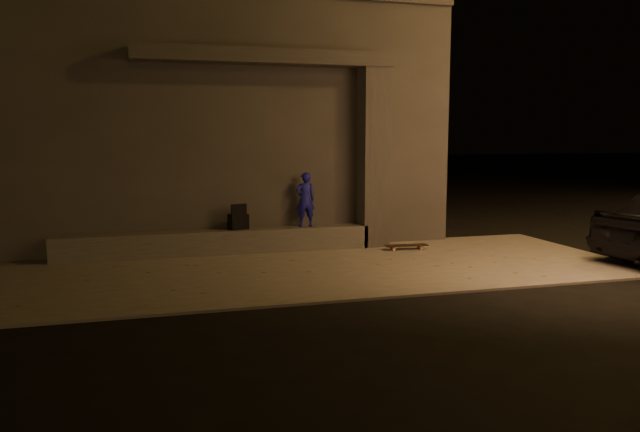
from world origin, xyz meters
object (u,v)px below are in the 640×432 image
object	(u,v)px
column	(373,158)
skateboarder	(305,200)
skateboard	(406,246)
backpack	(238,220)

from	to	relation	value
column	skateboarder	bearing A→B (deg)	180.00
column	skateboarder	distance (m)	1.65
skateboard	backpack	bearing A→B (deg)	172.63
backpack	column	bearing A→B (deg)	-16.87
column	skateboard	distance (m)	1.90
skateboard	column	bearing A→B (deg)	130.13
skateboarder	column	bearing A→B (deg)	178.91
skateboarder	skateboard	bearing A→B (deg)	160.15
column	skateboard	bearing A→B (deg)	-53.80
column	backpack	size ratio (longest dim) A/B	7.14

